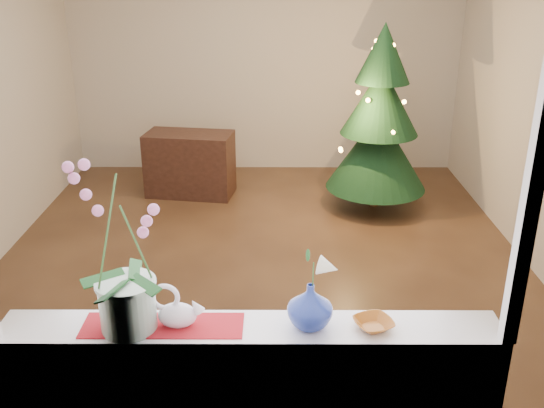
% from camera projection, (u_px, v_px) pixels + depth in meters
% --- Properties ---
extents(ground, '(5.00, 5.00, 0.00)m').
position_uv_depth(ground, '(262.00, 261.00, 5.18)').
color(ground, '#321F14').
rests_on(ground, ground).
extents(wall_back, '(4.50, 0.10, 2.70)m').
position_uv_depth(wall_back, '(265.00, 56.00, 6.98)').
color(wall_back, beige).
rests_on(wall_back, ground).
extents(wall_front, '(4.50, 0.10, 2.70)m').
position_uv_depth(wall_front, '(247.00, 251.00, 2.35)').
color(wall_front, beige).
rests_on(wall_front, ground).
extents(windowsill, '(2.20, 0.26, 0.04)m').
position_uv_depth(windowsill, '(250.00, 330.00, 2.64)').
color(windowsill, white).
rests_on(windowsill, window_apron).
extents(window_frame, '(2.22, 0.06, 1.60)m').
position_uv_depth(window_frame, '(246.00, 163.00, 2.25)').
color(window_frame, white).
rests_on(window_frame, windowsill).
extents(runner, '(0.70, 0.20, 0.01)m').
position_uv_depth(runner, '(163.00, 325.00, 2.63)').
color(runner, maroon).
rests_on(runner, windowsill).
extents(orchid_pot, '(0.31, 0.31, 0.76)m').
position_uv_depth(orchid_pot, '(122.00, 249.00, 2.48)').
color(orchid_pot, white).
rests_on(orchid_pot, windowsill).
extents(swan, '(0.25, 0.15, 0.20)m').
position_uv_depth(swan, '(177.00, 306.00, 2.60)').
color(swan, silver).
rests_on(swan, windowsill).
extents(blue_vase, '(0.29, 0.29, 0.24)m').
position_uv_depth(blue_vase, '(310.00, 303.00, 2.59)').
color(blue_vase, navy).
rests_on(blue_vase, windowsill).
extents(lily, '(0.13, 0.07, 0.18)m').
position_uv_depth(lily, '(311.00, 260.00, 2.51)').
color(lily, silver).
rests_on(lily, blue_vase).
extents(paperweight, '(0.07, 0.07, 0.06)m').
position_uv_depth(paperweight, '(308.00, 323.00, 2.60)').
color(paperweight, white).
rests_on(paperweight, windowsill).
extents(amber_dish, '(0.18, 0.18, 0.04)m').
position_uv_depth(amber_dish, '(373.00, 325.00, 2.61)').
color(amber_dish, '#914C14').
rests_on(amber_dish, windowsill).
extents(xmas_tree, '(1.16, 1.16, 1.85)m').
position_uv_depth(xmas_tree, '(379.00, 119.00, 5.97)').
color(xmas_tree, black).
rests_on(xmas_tree, ground).
extents(side_table, '(0.97, 0.59, 0.68)m').
position_uv_depth(side_table, '(190.00, 164.00, 6.52)').
color(side_table, black).
rests_on(side_table, ground).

